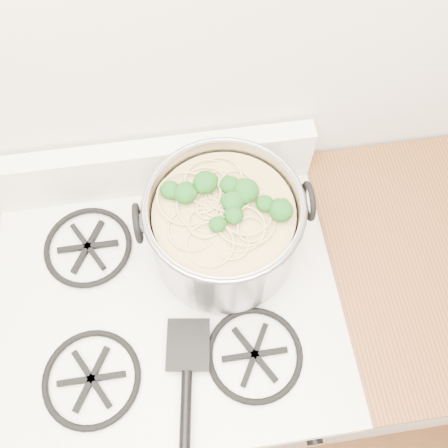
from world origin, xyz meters
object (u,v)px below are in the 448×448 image
at_px(spatula, 188,344).
at_px(glass_bowl, 226,218).
at_px(stock_pot, 224,229).
at_px(gas_range, 183,348).

relative_size(spatula, glass_bowl, 2.55).
height_order(spatula, glass_bowl, glass_bowl).
bearing_deg(glass_bowl, stock_pot, -102.12).
relative_size(gas_range, stock_pot, 2.62).
relative_size(gas_range, spatula, 2.98).
distance_m(gas_range, stock_pot, 0.61).
bearing_deg(spatula, glass_bowl, 74.64).
xyz_separation_m(stock_pot, glass_bowl, (0.01, 0.07, -0.09)).
distance_m(gas_range, glass_bowl, 0.55).
bearing_deg(spatula, gas_range, 116.01).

